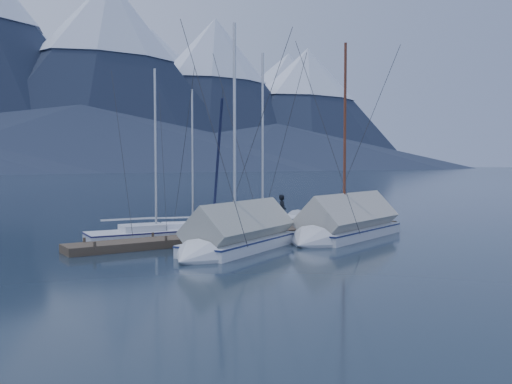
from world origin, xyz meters
TOP-DOWN VIEW (x-y plane):
  - ground at (0.00, 0.00)m, footprint 1000.00×1000.00m
  - dock at (0.00, 2.00)m, footprint 18.00×1.50m
  - mooring_posts at (-0.50, 2.00)m, footprint 15.12×1.52m
  - sailboat_open_left at (-3.67, 4.31)m, footprint 6.78×2.86m
  - sailboat_open_mid at (-1.72, 4.38)m, footprint 6.23×3.44m
  - sailboat_open_right at (3.08, 5.23)m, footprint 8.23×3.62m
  - sailboat_covered_near at (3.24, -0.55)m, footprint 8.24×4.83m
  - sailboat_covered_far at (-3.08, -0.96)m, footprint 7.38×5.14m
  - person at (1.89, 2.43)m, footprint 0.61×0.72m

SIDE VIEW (x-z plane):
  - ground at x=0.00m, z-range 0.00..0.00m
  - dock at x=0.00m, z-range -0.16..0.38m
  - sailboat_open_mid at x=-1.72m, z-range -3.83..4.11m
  - sailboat_open_left at x=-3.67m, z-range -4.25..4.56m
  - sailboat_open_right at x=3.08m, z-range -5.10..5.47m
  - mooring_posts at x=-0.50m, z-range 0.17..0.52m
  - sailboat_covered_far at x=-3.08m, z-range -4.55..5.53m
  - sailboat_covered_near at x=3.24m, z-range -4.62..5.64m
  - person at x=1.89m, z-range 0.34..2.00m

